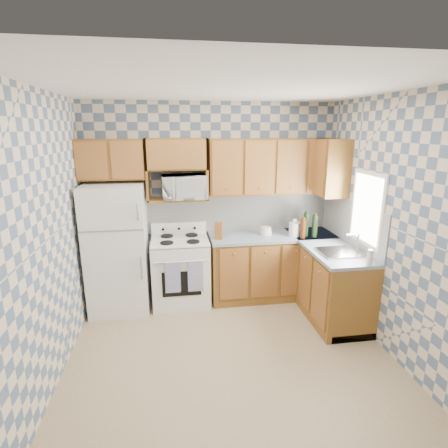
{
  "coord_description": "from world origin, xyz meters",
  "views": [
    {
      "loc": [
        -0.55,
        -3.21,
        2.34
      ],
      "look_at": [
        0.05,
        0.75,
        1.25
      ],
      "focal_mm": 28.0,
      "sensor_mm": 36.0,
      "label": 1
    }
  ],
  "objects_px": {
    "stove_body": "(181,272)",
    "microwave": "(184,187)",
    "refrigerator": "(118,248)",
    "electric_kettle": "(294,229)"
  },
  "relations": [
    {
      "from": "stove_body",
      "to": "microwave",
      "type": "xyz_separation_m",
      "value": [
        0.08,
        0.1,
        1.16
      ]
    },
    {
      "from": "refrigerator",
      "to": "electric_kettle",
      "type": "height_order",
      "value": "refrigerator"
    },
    {
      "from": "refrigerator",
      "to": "electric_kettle",
      "type": "relative_size",
      "value": 8.91
    },
    {
      "from": "microwave",
      "to": "stove_body",
      "type": "bearing_deg",
      "value": -132.07
    },
    {
      "from": "refrigerator",
      "to": "stove_body",
      "type": "height_order",
      "value": "refrigerator"
    },
    {
      "from": "refrigerator",
      "to": "stove_body",
      "type": "bearing_deg",
      "value": 1.78
    },
    {
      "from": "stove_body",
      "to": "electric_kettle",
      "type": "bearing_deg",
      "value": -3.47
    },
    {
      "from": "stove_body",
      "to": "microwave",
      "type": "bearing_deg",
      "value": 52.31
    },
    {
      "from": "stove_body",
      "to": "electric_kettle",
      "type": "xyz_separation_m",
      "value": [
        1.56,
        -0.09,
        0.56
      ]
    },
    {
      "from": "refrigerator",
      "to": "microwave",
      "type": "bearing_deg",
      "value": 8.1
    }
  ]
}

